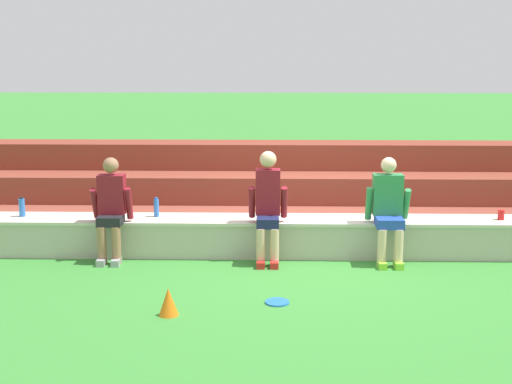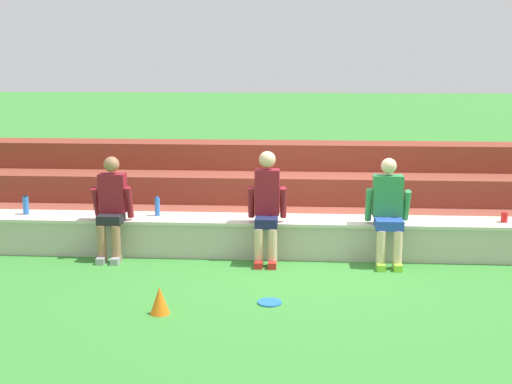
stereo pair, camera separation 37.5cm
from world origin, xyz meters
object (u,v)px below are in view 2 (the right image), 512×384
object	(u,v)px
person_left_of_center	(267,205)
plastic_cup_left_end	(504,217)
person_center	(388,209)
water_bottle_near_left	(26,205)
person_far_left	(112,206)
water_bottle_mid_left	(157,207)
sports_cone	(160,300)
frisbee	(270,302)

from	to	relation	value
person_left_of_center	plastic_cup_left_end	world-z (taller)	person_left_of_center
person_center	water_bottle_near_left	bearing A→B (deg)	176.03
water_bottle_near_left	plastic_cup_left_end	xyz separation A→B (m)	(6.20, -0.04, -0.06)
person_far_left	plastic_cup_left_end	bearing A→B (deg)	3.51
person_left_of_center	water_bottle_mid_left	bearing A→B (deg)	165.94
water_bottle_mid_left	water_bottle_near_left	bearing A→B (deg)	-179.11
person_far_left	water_bottle_mid_left	size ratio (longest dim) A/B	5.12
person_center	water_bottle_mid_left	world-z (taller)	person_center
water_bottle_mid_left	plastic_cup_left_end	world-z (taller)	water_bottle_mid_left
person_center	water_bottle_mid_left	size ratio (longest dim) A/B	5.16
person_center	water_bottle_mid_left	xyz separation A→B (m)	(-2.95, 0.35, -0.09)
water_bottle_mid_left	sports_cone	distance (m)	2.35
frisbee	water_bottle_near_left	bearing A→B (deg)	150.80
person_center	sports_cone	xyz separation A→B (m)	(-2.47, -1.90, -0.55)
water_bottle_mid_left	sports_cone	size ratio (longest dim) A/B	0.90
person_left_of_center	plastic_cup_left_end	xyz separation A→B (m)	(2.99, 0.30, -0.18)
person_left_of_center	plastic_cup_left_end	size ratio (longest dim) A/B	11.03
person_far_left	water_bottle_mid_left	xyz separation A→B (m)	(0.51, 0.37, -0.08)
plastic_cup_left_end	water_bottle_mid_left	bearing A→B (deg)	179.15
person_left_of_center	plastic_cup_left_end	distance (m)	3.01
water_bottle_mid_left	person_left_of_center	bearing A→B (deg)	-14.06
person_center	water_bottle_mid_left	bearing A→B (deg)	173.16
water_bottle_mid_left	sports_cone	xyz separation A→B (m)	(0.48, -2.25, -0.46)
water_bottle_mid_left	person_far_left	bearing A→B (deg)	-143.82
person_center	water_bottle_near_left	xyz separation A→B (m)	(-4.71, 0.33, -0.09)
water_bottle_near_left	frisbee	size ratio (longest dim) A/B	1.02
person_center	plastic_cup_left_end	size ratio (longest dim) A/B	10.44
person_left_of_center	person_center	distance (m)	1.50
sports_cone	person_left_of_center	bearing A→B (deg)	62.68
person_left_of_center	water_bottle_near_left	bearing A→B (deg)	174.01
plastic_cup_left_end	sports_cone	bearing A→B (deg)	-151.11
person_center	frisbee	xyz separation A→B (m)	(-1.39, -1.53, -0.68)
person_left_of_center	sports_cone	bearing A→B (deg)	-117.32
person_left_of_center	water_bottle_near_left	xyz separation A→B (m)	(-3.21, 0.34, -0.12)
plastic_cup_left_end	frisbee	distance (m)	3.44
person_left_of_center	frisbee	xyz separation A→B (m)	(0.11, -1.52, -0.71)
person_far_left	person_left_of_center	size ratio (longest dim) A/B	0.94
water_bottle_near_left	water_bottle_mid_left	size ratio (longest dim) A/B	1.01
person_center	frisbee	world-z (taller)	person_center
person_left_of_center	person_center	xyz separation A→B (m)	(1.50, 0.01, -0.03)
person_far_left	plastic_cup_left_end	world-z (taller)	person_far_left
person_center	frisbee	distance (m)	2.17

